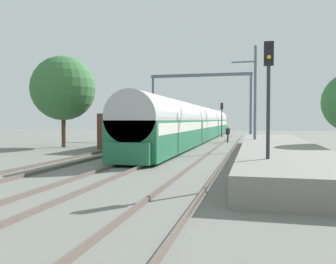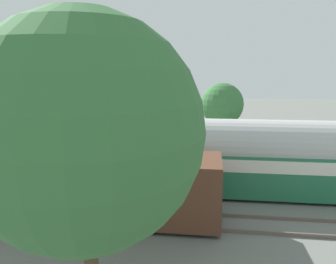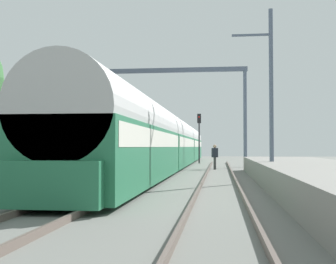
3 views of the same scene
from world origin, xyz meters
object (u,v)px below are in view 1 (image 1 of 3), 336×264
object	(u,v)px
passenger_train	(199,123)
person_crossing	(228,133)
railway_signal_near	(268,93)
freight_car	(141,130)
railway_signal_far	(222,115)
catenary_gantry	(200,93)

from	to	relation	value
passenger_train	person_crossing	world-z (taller)	passenger_train
person_crossing	railway_signal_near	size ratio (longest dim) A/B	0.32
freight_car	railway_signal_near	bearing A→B (deg)	-58.43
railway_signal_far	railway_signal_near	bearing A→B (deg)	-82.40
freight_car	person_crossing	bearing A→B (deg)	42.96
catenary_gantry	person_crossing	bearing A→B (deg)	-49.52
passenger_train	railway_signal_near	distance (m)	28.11
person_crossing	railway_signal_near	xyz separation A→B (m)	(3.13, -23.92, 2.36)
railway_signal_near	railway_signal_far	distance (m)	35.76
person_crossing	railway_signal_far	world-z (taller)	railway_signal_far
freight_car	railway_signal_near	distance (m)	20.12
railway_signal_far	catenary_gantry	bearing A→B (deg)	-104.54
person_crossing	catenary_gantry	world-z (taller)	catenary_gantry
freight_car	catenary_gantry	bearing A→B (deg)	70.71
passenger_train	person_crossing	xyz separation A→B (m)	(3.52, -3.35, -0.94)
freight_car	catenary_gantry	world-z (taller)	catenary_gantry
catenary_gantry	passenger_train	bearing A→B (deg)	-90.00
railway_signal_near	railway_signal_far	world-z (taller)	railway_signal_near
freight_car	person_crossing	size ratio (longest dim) A/B	7.51
passenger_train	person_crossing	distance (m)	4.95
railway_signal_near	catenary_gantry	bearing A→B (deg)	103.33
freight_car	railway_signal_far	size ratio (longest dim) A/B	2.75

